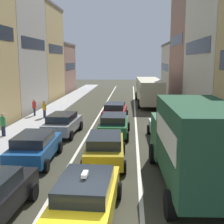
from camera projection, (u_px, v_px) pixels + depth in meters
name	position (u px, v px, depth m)	size (l,w,h in m)	color
sidewalk_left	(49.00, 112.00, 28.62)	(2.60, 64.00, 0.14)	#ACACAC
lane_stripe_left	(100.00, 114.00, 28.30)	(0.16, 60.00, 0.01)	silver
lane_stripe_right	(135.00, 114.00, 28.09)	(0.16, 60.00, 0.01)	silver
building_row_right	(222.00, 56.00, 28.08)	(7.20, 43.90, 13.62)	beige
removalist_box_truck	(192.00, 141.00, 11.49)	(2.92, 7.78, 3.58)	#1E5933
taxi_centre_lane_front	(86.00, 196.00, 9.41)	(2.18, 4.36, 1.66)	yellow
sedan_centre_lane_second	(105.00, 148.00, 14.63)	(2.21, 4.37, 1.49)	#B29319
wagon_left_lane_second	(35.00, 147.00, 14.80)	(2.15, 4.35, 1.49)	#194C8C
hatchback_centre_lane_third	(114.00, 124.00, 19.95)	(2.11, 4.32, 1.49)	#19592D
sedan_left_lane_third	(63.00, 123.00, 20.25)	(2.23, 4.38, 1.49)	gray
coupe_centre_lane_fourth	(115.00, 111.00, 25.18)	(2.21, 4.37, 1.49)	#A51E1E
sedan_right_lane_behind_truck	(166.00, 128.00, 18.89)	(2.21, 4.37, 1.49)	silver
bus_mid_queue_primary	(149.00, 89.00, 34.04)	(3.00, 10.56, 2.90)	#BFB793
pedestrian_near_kerb	(3.00, 124.00, 19.33)	(0.46, 0.35, 1.66)	#262D47
pedestrian_mid_sidewalk	(34.00, 107.00, 26.48)	(0.34, 0.50, 1.66)	#262D47
pedestrian_far_sidewalk	(44.00, 108.00, 25.55)	(0.39, 0.43, 1.66)	#262D47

